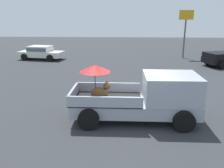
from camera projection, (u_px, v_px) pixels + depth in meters
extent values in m
plane|color=#2D3033|center=(134.00, 119.00, 9.41)|extent=(80.00, 80.00, 0.00)
cylinder|color=black|center=(173.00, 102.00, 10.15)|extent=(0.80, 0.28, 0.80)
cylinder|color=black|center=(184.00, 121.00, 8.27)|extent=(0.80, 0.28, 0.80)
cylinder|color=black|center=(95.00, 101.00, 10.31)|extent=(0.80, 0.28, 0.80)
cylinder|color=black|center=(89.00, 119.00, 8.43)|extent=(0.80, 0.28, 0.80)
cube|color=#9EA3AD|center=(135.00, 106.00, 9.24)|extent=(5.01, 1.83, 0.50)
cube|color=#9EA3AD|center=(171.00, 88.00, 8.96)|extent=(2.11, 1.87, 1.08)
cube|color=#4C606B|center=(197.00, 84.00, 8.86)|extent=(0.07, 1.72, 0.64)
cube|color=black|center=(106.00, 99.00, 9.22)|extent=(2.81, 1.86, 0.06)
cube|color=#9EA3AD|center=(108.00, 87.00, 10.03)|extent=(2.80, 0.12, 0.40)
cube|color=#9EA3AD|center=(105.00, 102.00, 8.27)|extent=(2.80, 0.12, 0.40)
cube|color=#9EA3AD|center=(73.00, 93.00, 9.21)|extent=(0.11, 1.84, 0.40)
ellipsoid|color=brown|center=(99.00, 93.00, 9.01)|extent=(0.68, 0.32, 0.52)
sphere|color=brown|center=(107.00, 86.00, 8.91)|extent=(0.28, 0.28, 0.28)
cone|color=brown|center=(107.00, 82.00, 8.95)|extent=(0.09, 0.09, 0.12)
cone|color=brown|center=(107.00, 83.00, 8.79)|extent=(0.09, 0.09, 0.12)
cylinder|color=black|center=(95.00, 85.00, 9.04)|extent=(0.03, 0.03, 1.15)
cone|color=red|center=(95.00, 68.00, 8.85)|extent=(1.22, 1.22, 0.28)
cylinder|color=black|center=(208.00, 60.00, 20.08)|extent=(0.80, 0.47, 0.76)
cylinder|color=black|center=(223.00, 65.00, 18.31)|extent=(0.80, 0.47, 0.76)
cube|color=black|center=(222.00, 55.00, 19.16)|extent=(3.11, 2.51, 0.40)
cylinder|color=black|center=(58.00, 55.00, 23.11)|extent=(0.69, 0.33, 0.66)
cylinder|color=black|center=(50.00, 58.00, 21.46)|extent=(0.69, 0.33, 0.66)
cylinder|color=black|center=(34.00, 54.00, 23.67)|extent=(0.69, 0.33, 0.66)
cylinder|color=black|center=(24.00, 57.00, 22.03)|extent=(0.69, 0.33, 0.66)
cube|color=silver|center=(42.00, 54.00, 22.50)|extent=(4.53, 2.45, 0.52)
cube|color=silver|center=(40.00, 49.00, 22.38)|extent=(2.34, 1.93, 0.56)
cube|color=#4C606B|center=(40.00, 49.00, 22.38)|extent=(2.29, 2.00, 0.32)
cylinder|color=#59595B|center=(184.00, 39.00, 22.93)|extent=(0.16, 0.16, 3.81)
cube|color=gold|center=(186.00, 15.00, 22.27)|extent=(1.40, 0.12, 0.90)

